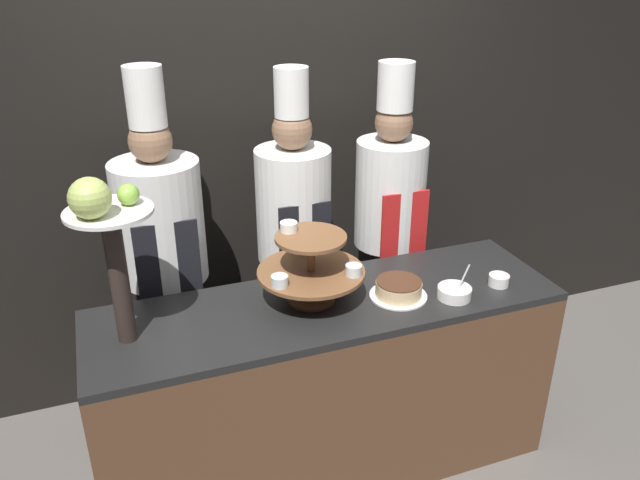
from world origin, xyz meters
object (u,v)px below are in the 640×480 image
at_px(fruit_pedestal, 106,229).
at_px(chef_center_right, 389,220).
at_px(cake_round, 399,289).
at_px(serving_bowl_near, 454,292).
at_px(cup_white, 499,280).
at_px(tiered_stand, 310,265).
at_px(chef_left, 164,254).
at_px(chef_center_left, 294,235).

bearing_deg(fruit_pedestal, chef_center_right, 21.60).
bearing_deg(cake_round, serving_bowl_near, -22.61).
distance_m(cake_round, cup_white, 0.48).
xyz_separation_m(tiered_stand, chef_left, (-0.55, 0.50, -0.09)).
xyz_separation_m(cake_round, chef_left, (-0.92, 0.61, 0.05)).
xyz_separation_m(tiered_stand, cake_round, (0.37, -0.11, -0.13)).
xyz_separation_m(cup_white, chef_center_left, (-0.75, 0.67, 0.05)).
bearing_deg(cup_white, chef_center_right, 108.18).
relative_size(cup_white, serving_bowl_near, 0.60).
distance_m(fruit_pedestal, chef_center_left, 1.11).
relative_size(fruit_pedestal, chef_left, 0.37).
distance_m(cup_white, chef_center_left, 1.01).
relative_size(chef_center_left, chef_center_right, 1.00).
distance_m(cup_white, chef_left, 1.55).
relative_size(tiered_stand, serving_bowl_near, 3.02).
distance_m(serving_bowl_near, chef_center_left, 0.86).
bearing_deg(cup_white, serving_bowl_near, -173.63).
height_order(cup_white, chef_center_right, chef_center_right).
distance_m(tiered_stand, fruit_pedestal, 0.85).
xyz_separation_m(cake_round, serving_bowl_near, (0.22, -0.09, -0.01)).
relative_size(serving_bowl_near, chef_center_left, 0.08).
bearing_deg(cake_round, cup_white, -7.92).
height_order(fruit_pedestal, serving_bowl_near, fruit_pedestal).
bearing_deg(chef_center_left, chef_left, -180.00).
height_order(tiered_stand, chef_center_left, chef_center_left).
height_order(cake_round, chef_center_left, chef_center_left).
distance_m(cake_round, chef_center_left, 0.67).
height_order(serving_bowl_near, chef_left, chef_left).
bearing_deg(chef_left, fruit_pedestal, -112.78).
distance_m(tiered_stand, chef_center_right, 0.80).
bearing_deg(cake_round, chef_center_right, 67.72).
distance_m(tiered_stand, serving_bowl_near, 0.64).
xyz_separation_m(cake_round, chef_center_right, (0.25, 0.61, 0.04)).
xyz_separation_m(cup_white, chef_center_right, (-0.22, 0.67, 0.06)).
distance_m(fruit_pedestal, chef_center_right, 1.56).
distance_m(tiered_stand, cup_white, 0.87).
xyz_separation_m(fruit_pedestal, chef_center_left, (0.88, 0.56, -0.40)).
bearing_deg(fruit_pedestal, tiered_stand, 3.93).
bearing_deg(tiered_stand, cup_white, -11.63).
height_order(fruit_pedestal, cup_white, fruit_pedestal).
height_order(cake_round, serving_bowl_near, serving_bowl_near).
bearing_deg(serving_bowl_near, tiered_stand, 161.30).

